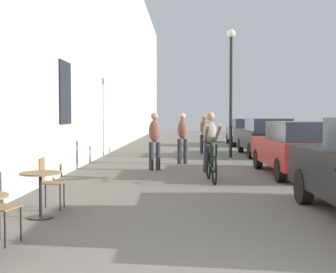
{
  "coord_description": "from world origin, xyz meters",
  "views": [
    {
      "loc": [
        0.07,
        -2.9,
        1.61
      ],
      "look_at": [
        -0.51,
        12.31,
        0.89
      ],
      "focal_mm": 47.31,
      "sensor_mm": 36.0,
      "label": 1
    }
  ],
  "objects": [
    {
      "name": "street_lamp",
      "position": [
        1.83,
        14.15,
        3.11
      ],
      "size": [
        0.32,
        0.32,
        4.9
      ],
      "color": "black",
      "rests_on": "ground_plane"
    },
    {
      "name": "cafe_table_mid",
      "position": [
        -2.2,
        3.93,
        0.52
      ],
      "size": [
        0.64,
        0.64,
        0.72
      ],
      "color": "black",
      "rests_on": "ground_plane"
    },
    {
      "name": "parked_car_fourth",
      "position": [
        3.35,
        21.2,
        0.75
      ],
      "size": [
        1.75,
        4.08,
        1.45
      ],
      "color": "#595960",
      "rests_on": "ground_plane"
    },
    {
      "name": "parked_car_second",
      "position": [
        3.11,
        9.11,
        0.76
      ],
      "size": [
        1.85,
        4.16,
        1.46
      ],
      "color": "maroon",
      "rests_on": "ground_plane"
    },
    {
      "name": "cafe_chair_mid_toward_street",
      "position": [
        -2.28,
        4.56,
        0.52
      ],
      "size": [
        0.41,
        0.41,
        0.89
      ],
      "color": "black",
      "rests_on": "ground_plane"
    },
    {
      "name": "cyclist_on_bicycle",
      "position": [
        0.71,
        8.04,
        0.81
      ],
      "size": [
        0.52,
        1.76,
        1.74
      ],
      "color": "black",
      "rests_on": "ground_plane"
    },
    {
      "name": "pedestrian_furthest",
      "position": [
        0.87,
        15.69,
        0.93
      ],
      "size": [
        0.35,
        0.25,
        1.66
      ],
      "color": "#26262D",
      "rests_on": "ground_plane"
    },
    {
      "name": "building_facade_left",
      "position": [
        -3.45,
        14.0,
        5.38
      ],
      "size": [
        0.54,
        68.0,
        10.75
      ],
      "color": "#B7AD99",
      "rests_on": "ground_plane"
    },
    {
      "name": "pedestrian_far",
      "position": [
        1.0,
        14.24,
        0.95
      ],
      "size": [
        0.37,
        0.28,
        1.69
      ],
      "color": "#26262D",
      "rests_on": "ground_plane"
    },
    {
      "name": "parked_car_third",
      "position": [
        3.32,
        15.0,
        0.78
      ],
      "size": [
        1.83,
        4.24,
        1.5
      ],
      "color": "black",
      "rests_on": "ground_plane"
    },
    {
      "name": "pedestrian_near",
      "position": [
        -0.82,
        10.08,
        0.96
      ],
      "size": [
        0.37,
        0.28,
        1.7
      ],
      "color": "#26262D",
      "rests_on": "ground_plane"
    },
    {
      "name": "pedestrian_mid",
      "position": [
        -0.01,
        11.83,
        0.96
      ],
      "size": [
        0.36,
        0.26,
        1.71
      ],
      "color": "#26262D",
      "rests_on": "ground_plane"
    }
  ]
}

